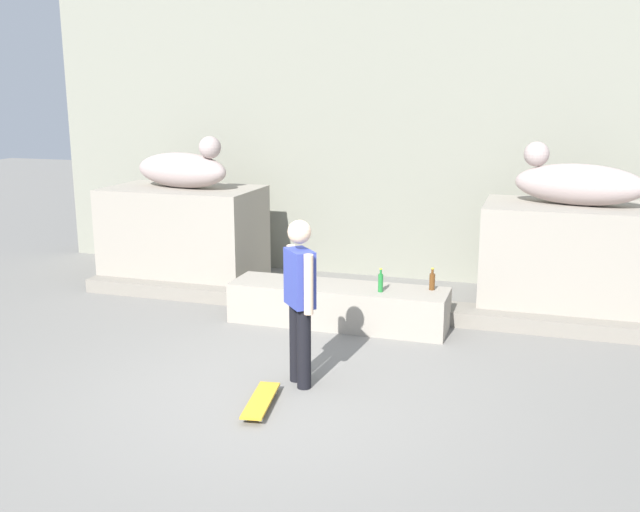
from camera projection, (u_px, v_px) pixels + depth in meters
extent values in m
plane|color=slate|center=(271.00, 398.00, 6.82)|extent=(40.00, 40.00, 0.00)
cube|color=gray|center=(390.00, 77.00, 10.89)|extent=(11.24, 0.60, 6.15)
cube|color=gray|center=(184.00, 236.00, 10.78)|extent=(2.26, 1.34, 1.46)
cube|color=gray|center=(573.00, 261.00, 9.15)|extent=(2.26, 1.34, 1.46)
ellipsoid|color=#A7948F|center=(181.00, 170.00, 10.55)|extent=(1.68, 0.90, 0.52)
sphere|color=#A7948F|center=(210.00, 147.00, 10.20)|extent=(0.32, 0.32, 0.32)
ellipsoid|color=#A7948F|center=(579.00, 185.00, 8.93)|extent=(1.69, 0.91, 0.52)
sphere|color=#A7948F|center=(537.00, 154.00, 9.12)|extent=(0.32, 0.32, 0.32)
cube|color=gray|center=(338.00, 305.00, 8.92)|extent=(2.73, 0.70, 0.50)
cylinder|color=black|center=(304.00, 348.00, 6.97)|extent=(0.14, 0.14, 0.82)
cylinder|color=black|center=(296.00, 342.00, 7.15)|extent=(0.14, 0.14, 0.82)
cube|color=#333F99|center=(300.00, 278.00, 6.90)|extent=(0.39, 0.40, 0.56)
sphere|color=beige|center=(299.00, 232.00, 6.80)|extent=(0.23, 0.23, 0.23)
cylinder|color=beige|center=(309.00, 285.00, 6.70)|extent=(0.09, 0.09, 0.58)
cylinder|color=beige|center=(291.00, 274.00, 7.11)|extent=(0.09, 0.09, 0.58)
cube|color=gold|center=(261.00, 400.00, 6.61)|extent=(0.32, 0.82, 0.02)
cylinder|color=white|center=(261.00, 391.00, 6.92)|extent=(0.04, 0.06, 0.06)
cylinder|color=white|center=(275.00, 391.00, 6.90)|extent=(0.04, 0.06, 0.06)
cylinder|color=white|center=(246.00, 418.00, 6.34)|extent=(0.04, 0.06, 0.06)
cylinder|color=white|center=(261.00, 419.00, 6.32)|extent=(0.04, 0.06, 0.06)
cylinder|color=#1E722D|center=(381.00, 283.00, 8.57)|extent=(0.06, 0.06, 0.22)
cylinder|color=#1E722D|center=(381.00, 272.00, 8.54)|extent=(0.03, 0.03, 0.06)
cylinder|color=yellow|center=(381.00, 269.00, 8.53)|extent=(0.03, 0.03, 0.01)
cylinder|color=#593314|center=(432.00, 282.00, 8.66)|extent=(0.07, 0.07, 0.20)
cylinder|color=#593314|center=(432.00, 271.00, 8.63)|extent=(0.03, 0.03, 0.06)
cylinder|color=yellow|center=(433.00, 269.00, 8.62)|extent=(0.04, 0.04, 0.01)
cube|color=gray|center=(349.00, 305.00, 9.47)|extent=(7.82, 0.50, 0.19)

